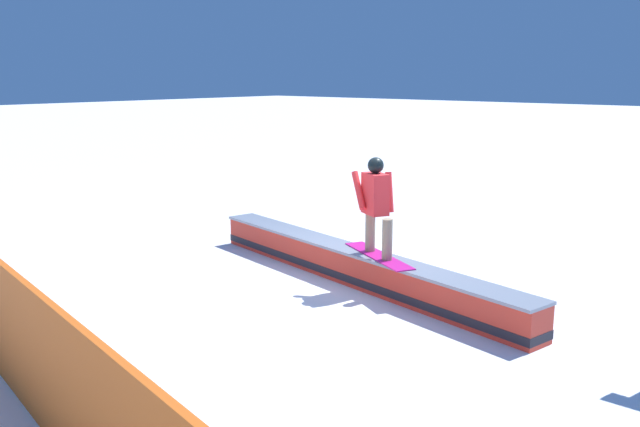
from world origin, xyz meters
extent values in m
plane|color=white|center=(0.00, 0.00, 0.00)|extent=(120.00, 120.00, 0.00)
cube|color=red|center=(0.00, 0.00, 0.23)|extent=(6.14, 1.58, 0.45)
cube|color=black|center=(0.00, 0.00, 0.11)|extent=(6.15, 1.59, 0.11)
cube|color=gray|center=(0.00, 0.00, 0.47)|extent=(6.15, 1.64, 0.04)
cube|color=#C71A85|center=(-0.47, 0.09, 0.50)|extent=(1.53, 0.96, 0.01)
cylinder|color=gray|center=(-0.24, -0.02, 0.79)|extent=(0.19, 0.19, 0.56)
cylinder|color=gray|center=(-0.69, 0.20, 0.79)|extent=(0.19, 0.19, 0.56)
cube|color=red|center=(-0.36, 0.04, 1.34)|extent=(0.47, 0.40, 0.56)
sphere|color=black|center=(-0.36, 0.04, 1.74)|extent=(0.22, 0.22, 0.22)
cylinder|color=red|center=(-0.13, 0.10, 1.37)|extent=(0.36, 0.24, 0.52)
cylinder|color=red|center=(-0.53, -0.07, 1.37)|extent=(0.20, 0.16, 0.56)
cube|color=orange|center=(0.00, 4.87, 0.62)|extent=(8.84, 1.75, 1.24)
camera|label=1|loc=(-5.75, 7.45, 2.95)|focal=38.14mm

